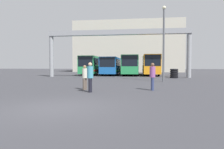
# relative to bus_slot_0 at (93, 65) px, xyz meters

# --- Properties ---
(ground_plane) EXTENTS (200.00, 200.00, 0.00)m
(ground_plane) POSITION_rel_bus_slot_0_xyz_m (5.01, -27.65, -1.82)
(ground_plane) COLOR #38383D
(building_backdrop) EXTENTS (28.46, 12.00, 13.35)m
(building_backdrop) POSITION_rel_bus_slot_0_xyz_m (5.01, 21.79, 4.85)
(building_backdrop) COLOR #B7B2A3
(building_backdrop) RESTS_ON ground
(overhead_gantry) EXTENTS (19.95, 0.80, 6.60)m
(overhead_gantry) POSITION_rel_bus_slot_0_xyz_m (5.01, -6.77, 3.52)
(overhead_gantry) COLOR gray
(overhead_gantry) RESTS_ON ground
(bus_slot_0) EXTENTS (2.50, 10.46, 3.16)m
(bus_slot_0) POSITION_rel_bus_slot_0_xyz_m (0.00, 0.00, 0.00)
(bus_slot_0) COLOR #268C4C
(bus_slot_0) RESTS_ON ground
(bus_slot_1) EXTENTS (2.58, 10.97, 2.98)m
(bus_slot_1) POSITION_rel_bus_slot_0_xyz_m (3.34, 0.25, -0.10)
(bus_slot_1) COLOR #1959A5
(bus_slot_1) RESTS_ON ground
(bus_slot_2) EXTENTS (2.63, 11.35, 3.26)m
(bus_slot_2) POSITION_rel_bus_slot_0_xyz_m (6.69, 0.44, 0.06)
(bus_slot_2) COLOR #268C4C
(bus_slot_2) RESTS_ON ground
(bus_slot_3) EXTENTS (2.56, 10.85, 3.32)m
(bus_slot_3) POSITION_rel_bus_slot_0_xyz_m (10.03, 0.19, 0.09)
(bus_slot_3) COLOR orange
(bus_slot_3) RESTS_ON ground
(pedestrian_mid_left) EXTENTS (0.34, 0.34, 1.62)m
(pedestrian_mid_left) POSITION_rel_bus_slot_0_xyz_m (4.53, -21.86, -0.96)
(pedestrian_mid_left) COLOR brown
(pedestrian_mid_left) RESTS_ON ground
(pedestrian_far_center) EXTENTS (0.37, 0.37, 1.76)m
(pedestrian_far_center) POSITION_rel_bus_slot_0_xyz_m (8.94, -21.57, -0.89)
(pedestrian_far_center) COLOR navy
(pedestrian_far_center) RESTS_ON ground
(pedestrian_near_left) EXTENTS (0.37, 0.37, 1.78)m
(pedestrian_near_left) POSITION_rel_bus_slot_0_xyz_m (5.19, -23.02, -0.88)
(pedestrian_near_left) COLOR black
(pedestrian_near_left) RESTS_ON ground
(tire_stack) EXTENTS (1.04, 1.04, 1.20)m
(tire_stack) POSITION_rel_bus_slot_0_xyz_m (12.60, -7.88, -1.22)
(tire_stack) COLOR black
(tire_stack) RESTS_ON ground
(lamp_post) EXTENTS (0.36, 0.36, 7.51)m
(lamp_post) POSITION_rel_bus_slot_0_xyz_m (10.50, -14.12, 2.29)
(lamp_post) COLOR #595B60
(lamp_post) RESTS_ON ground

